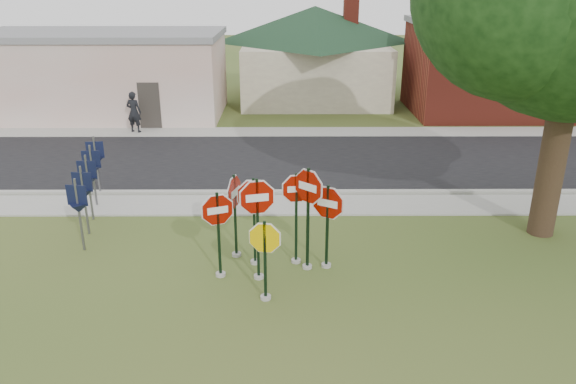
{
  "coord_description": "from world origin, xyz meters",
  "views": [
    {
      "loc": [
        0.32,
        -10.81,
        6.78
      ],
      "look_at": [
        0.38,
        2.0,
        1.82
      ],
      "focal_mm": 35.0,
      "sensor_mm": 36.0,
      "label": 1
    }
  ],
  "objects_px": {
    "stop_sign_center": "(257,214)",
    "pedestrian": "(134,112)",
    "stop_sign_left": "(218,224)",
    "stop_sign_yellow": "(265,253)"
  },
  "relations": [
    {
      "from": "stop_sign_yellow",
      "to": "stop_sign_left",
      "type": "bearing_deg",
      "value": 137.19
    },
    {
      "from": "stop_sign_yellow",
      "to": "stop_sign_left",
      "type": "distance_m",
      "value": 1.55
    },
    {
      "from": "stop_sign_center",
      "to": "stop_sign_yellow",
      "type": "bearing_deg",
      "value": -78.0
    },
    {
      "from": "stop_sign_yellow",
      "to": "pedestrian",
      "type": "height_order",
      "value": "stop_sign_yellow"
    },
    {
      "from": "stop_sign_center",
      "to": "pedestrian",
      "type": "distance_m",
      "value": 14.69
    },
    {
      "from": "stop_sign_center",
      "to": "stop_sign_left",
      "type": "distance_m",
      "value": 0.98
    },
    {
      "from": "stop_sign_left",
      "to": "stop_sign_yellow",
      "type": "bearing_deg",
      "value": -42.81
    },
    {
      "from": "stop_sign_center",
      "to": "pedestrian",
      "type": "height_order",
      "value": "stop_sign_center"
    },
    {
      "from": "stop_sign_yellow",
      "to": "stop_sign_left",
      "type": "xyz_separation_m",
      "value": [
        -1.12,
        1.04,
        0.21
      ]
    },
    {
      "from": "pedestrian",
      "to": "stop_sign_center",
      "type": "bearing_deg",
      "value": 127.78
    }
  ]
}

